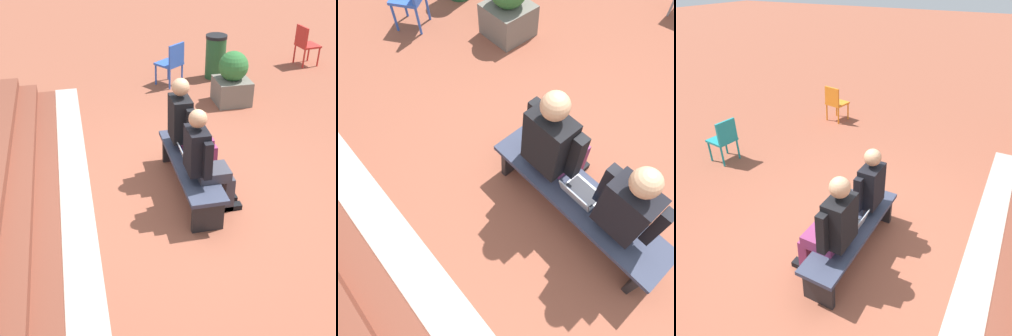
{
  "view_description": "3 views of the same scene",
  "coord_description": "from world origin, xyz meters",
  "views": [
    {
      "loc": [
        -4.72,
        1.28,
        3.5
      ],
      "look_at": [
        -0.39,
        0.32,
        0.71
      ],
      "focal_mm": 50.0,
      "sensor_mm": 36.0,
      "label": 1
    },
    {
      "loc": [
        -0.47,
        1.28,
        3.01
      ],
      "look_at": [
        0.59,
        0.35,
        0.75
      ],
      "focal_mm": 35.0,
      "sensor_mm": 36.0,
      "label": 2
    },
    {
      "loc": [
        2.79,
        1.28,
        3.12
      ],
      "look_at": [
        -0.34,
        -0.44,
        0.95
      ],
      "focal_mm": 35.0,
      "sensor_mm": 36.0,
      "label": 3
    }
  ],
  "objects": [
    {
      "name": "plastic_chair_far_right",
      "position": [
        3.67,
        -0.65,
        0.48
      ],
      "size": [
        0.59,
        0.59,
        0.84
      ],
      "color": "#2D56B7",
      "rests_on": "ground"
    },
    {
      "name": "person_adult",
      "position": [
        0.49,
        -0.14,
        0.74
      ],
      "size": [
        0.58,
        0.73,
        1.4
      ],
      "color": "#7F2D5B",
      "rests_on": "ground"
    },
    {
      "name": "ground_plane",
      "position": [
        0.0,
        0.0,
        0.0
      ],
      "size": [
        60.0,
        60.0,
        0.0
      ],
      "primitive_type": "plane",
      "color": "brown"
    },
    {
      "name": "laptop",
      "position": [
        0.09,
        -0.06,
        0.5
      ],
      "size": [
        0.32,
        0.29,
        0.21
      ],
      "color": "#9EA0A5",
      "rests_on": "bench"
    },
    {
      "name": "brick_steps",
      "position": [
        0.09,
        2.13,
        0.17
      ],
      "size": [
        6.81,
        0.9,
        0.45
      ],
      "color": "brown",
      "rests_on": "ground"
    },
    {
      "name": "plastic_chair_mid_courtyard",
      "position": [
        4.18,
        -3.66,
        0.48
      ],
      "size": [
        0.47,
        0.47,
        0.84
      ],
      "color": "red",
      "rests_on": "ground"
    },
    {
      "name": "litter_bin",
      "position": [
        3.89,
        -1.59,
        0.43
      ],
      "size": [
        0.42,
        0.42,
        0.86
      ],
      "color": "#23562D",
      "rests_on": "ground"
    },
    {
      "name": "concrete_strip",
      "position": [
        0.09,
        1.38,
        0.0
      ],
      "size": [
        7.61,
        0.4,
        0.01
      ],
      "primitive_type": "cube",
      "color": "#A8A399",
      "rests_on": "ground"
    },
    {
      "name": "bench",
      "position": [
        0.09,
        -0.07,
        0.35
      ],
      "size": [
        1.8,
        0.44,
        0.45
      ],
      "color": "#33384C",
      "rests_on": "ground"
    },
    {
      "name": "planter",
      "position": [
        2.65,
        -1.51,
        0.44
      ],
      "size": [
        0.6,
        0.6,
        0.94
      ],
      "color": "#6B665B",
      "rests_on": "ground"
    },
    {
      "name": "person_student",
      "position": [
        -0.3,
        -0.14,
        0.72
      ],
      "size": [
        0.54,
        0.68,
        1.34
      ],
      "color": "#383842",
      "rests_on": "ground"
    }
  ]
}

